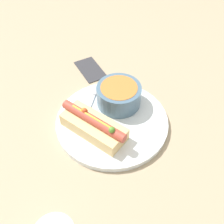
% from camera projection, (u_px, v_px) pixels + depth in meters
% --- Properties ---
extents(ground_plane, '(4.00, 4.00, 0.00)m').
position_uv_depth(ground_plane, '(112.00, 123.00, 0.70)').
color(ground_plane, tan).
extents(dinner_plate, '(0.29, 0.29, 0.02)m').
position_uv_depth(dinner_plate, '(112.00, 121.00, 0.69)').
color(dinner_plate, white).
rests_on(dinner_plate, ground_plane).
extents(hot_dog, '(0.19, 0.09, 0.06)m').
position_uv_depth(hot_dog, '(94.00, 125.00, 0.65)').
color(hot_dog, '#E5C17F').
rests_on(hot_dog, dinner_plate).
extents(soup_bowl, '(0.12, 0.12, 0.06)m').
position_uv_depth(soup_bowl, '(119.00, 94.00, 0.71)').
color(soup_bowl, slate).
rests_on(soup_bowl, dinner_plate).
extents(spoon, '(0.09, 0.14, 0.01)m').
position_uv_depth(spoon, '(94.00, 95.00, 0.74)').
color(spoon, '#B7B7BC').
rests_on(spoon, dinner_plate).
extents(napkin, '(0.13, 0.10, 0.01)m').
position_uv_depth(napkin, '(90.00, 69.00, 0.85)').
color(napkin, '#333338').
rests_on(napkin, ground_plane).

